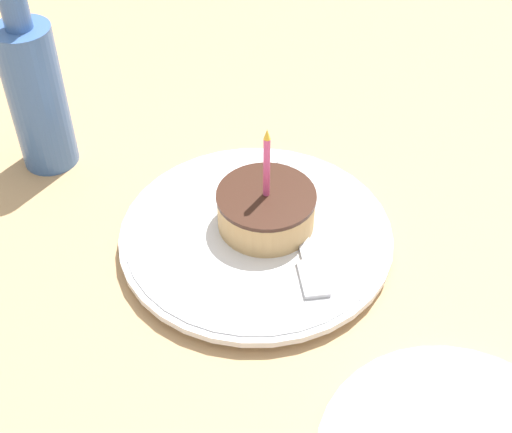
% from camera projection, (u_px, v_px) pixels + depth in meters
% --- Properties ---
extents(ground_plane, '(2.40, 2.40, 0.04)m').
position_uv_depth(ground_plane, '(279.00, 248.00, 0.74)').
color(ground_plane, tan).
rests_on(ground_plane, ground).
extents(plate, '(0.27, 0.27, 0.02)m').
position_uv_depth(plate, '(256.00, 236.00, 0.71)').
color(plate, silver).
rests_on(plate, ground_plane).
extents(cake_slice, '(0.10, 0.10, 0.12)m').
position_uv_depth(cake_slice, '(266.00, 209.00, 0.70)').
color(cake_slice, tan).
rests_on(cake_slice, plate).
extents(fork, '(0.19, 0.10, 0.00)m').
position_uv_depth(fork, '(301.00, 231.00, 0.70)').
color(fork, '#B2B2B7').
rests_on(fork, plate).
extents(bottle, '(0.06, 0.06, 0.22)m').
position_uv_depth(bottle, '(36.00, 92.00, 0.75)').
color(bottle, '#3F66A5').
rests_on(bottle, ground_plane).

